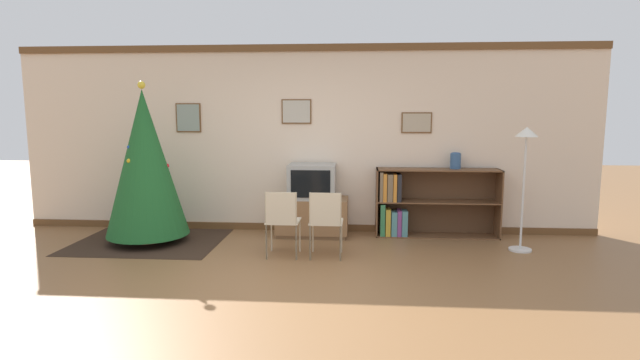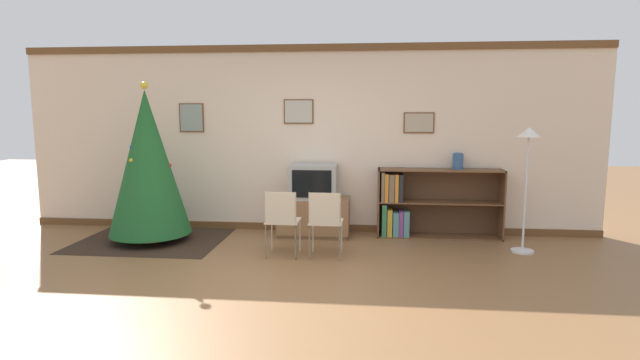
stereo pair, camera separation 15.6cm
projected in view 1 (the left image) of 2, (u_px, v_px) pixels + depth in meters
The scene contains 11 objects.
ground_plane at pixel (275, 293), 4.88m from camera, with size 24.00×24.00×0.00m, color brown.
wall_back at pixel (303, 139), 7.28m from camera, with size 8.42×0.11×2.70m.
area_rug at pixel (149, 242), 6.77m from camera, with size 1.95×1.54×0.01m.
christmas_tree at pixel (145, 163), 6.62m from camera, with size 1.08×1.08×2.14m.
tv_console at pixel (312, 217), 7.09m from camera, with size 1.00×0.53×0.54m.
television at pixel (312, 181), 7.01m from camera, with size 0.66×0.52×0.48m.
folding_chair_left at pixel (282, 219), 6.00m from camera, with size 0.40×0.40×0.82m.
folding_chair_right at pixel (326, 220), 5.96m from camera, with size 0.40×0.40×0.82m.
bookshelf at pixel (416, 204), 7.05m from camera, with size 1.71×0.36×0.96m.
vase at pixel (455, 160), 6.97m from camera, with size 0.15×0.15×0.23m.
standing_lamp at pixel (525, 156), 6.19m from camera, with size 0.28×0.28×1.57m.
Camera 1 is at (0.80, -4.63, 1.78)m, focal length 28.00 mm.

